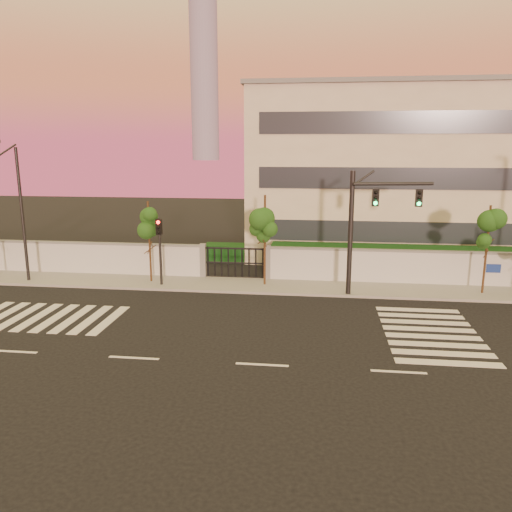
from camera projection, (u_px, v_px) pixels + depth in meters
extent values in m
plane|color=black|center=(262.00, 365.00, 18.71)|extent=(120.00, 120.00, 0.00)
cube|color=gray|center=(282.00, 287.00, 28.87)|extent=(60.00, 3.00, 0.15)
cube|color=silver|center=(14.00, 257.00, 32.23)|extent=(25.00, 0.30, 2.00)
cube|color=slate|center=(12.00, 241.00, 32.00)|extent=(25.00, 0.36, 0.12)
cube|color=slate|center=(203.00, 261.00, 30.71)|extent=(0.35, 0.35, 2.20)
cube|color=slate|center=(268.00, 263.00, 30.23)|extent=(0.35, 0.35, 2.20)
cube|color=#0F3310|center=(429.00, 262.00, 31.49)|extent=(20.00, 2.00, 1.80)
cube|color=#0F3310|center=(56.00, 254.00, 34.54)|extent=(12.00, 1.80, 1.40)
cube|color=#0F3310|center=(247.00, 253.00, 35.42)|extent=(6.00, 1.50, 1.20)
cube|color=beige|center=(413.00, 174.00, 37.67)|extent=(24.00, 12.00, 12.00)
cube|color=#262D38|center=(426.00, 233.00, 32.58)|extent=(22.00, 0.08, 1.40)
cube|color=#262D38|center=(430.00, 179.00, 31.83)|extent=(22.00, 0.08, 1.40)
cube|color=#262D38|center=(434.00, 122.00, 31.08)|extent=(22.00, 0.08, 1.40)
cube|color=slate|center=(418.00, 89.00, 36.35)|extent=(24.40, 12.40, 0.30)
cylinder|color=gray|center=(204.00, 63.00, 286.04)|extent=(16.00, 16.00, 110.00)
cube|color=silver|center=(3.00, 315.00, 24.16)|extent=(0.50, 4.00, 0.02)
cube|color=silver|center=(20.00, 316.00, 24.05)|extent=(0.50, 4.00, 0.02)
cube|color=silver|center=(38.00, 317.00, 23.94)|extent=(0.50, 4.00, 0.02)
cube|color=silver|center=(55.00, 318.00, 23.84)|extent=(0.50, 4.00, 0.02)
cube|color=silver|center=(73.00, 318.00, 23.73)|extent=(0.50, 4.00, 0.02)
cube|color=silver|center=(91.00, 319.00, 23.62)|extent=(0.50, 4.00, 0.02)
cube|color=silver|center=(109.00, 320.00, 23.51)|extent=(0.50, 4.00, 0.02)
cube|color=silver|center=(449.00, 363.00, 18.84)|extent=(4.00, 0.50, 0.02)
cube|color=silver|center=(443.00, 353.00, 19.71)|extent=(4.00, 0.50, 0.02)
cube|color=silver|center=(438.00, 345.00, 20.59)|extent=(4.00, 0.50, 0.02)
cube|color=silver|center=(433.00, 337.00, 21.46)|extent=(4.00, 0.50, 0.02)
cube|color=silver|center=(429.00, 329.00, 22.33)|extent=(4.00, 0.50, 0.02)
cube|color=silver|center=(424.00, 322.00, 23.20)|extent=(4.00, 0.50, 0.02)
cube|color=silver|center=(421.00, 316.00, 24.08)|extent=(4.00, 0.50, 0.02)
cube|color=silver|center=(417.00, 310.00, 24.95)|extent=(4.00, 0.50, 0.02)
cube|color=silver|center=(14.00, 351.00, 19.91)|extent=(2.00, 0.15, 0.01)
cube|color=silver|center=(134.00, 358.00, 19.31)|extent=(2.00, 0.15, 0.01)
cube|color=silver|center=(262.00, 365.00, 18.71)|extent=(2.00, 0.15, 0.01)
cube|color=silver|center=(399.00, 372.00, 18.11)|extent=(2.00, 0.15, 0.01)
cylinder|color=#382314|center=(150.00, 243.00, 29.32)|extent=(0.12, 0.12, 4.92)
sphere|color=#1B4112|center=(148.00, 218.00, 29.01)|extent=(1.08, 1.08, 1.08)
sphere|color=#1B4112|center=(156.00, 230.00, 29.31)|extent=(0.83, 0.83, 0.83)
sphere|color=#1B4112|center=(143.00, 227.00, 29.00)|extent=(0.79, 0.79, 0.79)
cylinder|color=#382314|center=(265.00, 242.00, 28.58)|extent=(0.13, 0.13, 5.35)
sphere|color=#1B4112|center=(265.00, 214.00, 28.23)|extent=(1.17, 1.17, 1.17)
sphere|color=#1B4112|center=(272.00, 227.00, 28.57)|extent=(0.90, 0.90, 0.90)
sphere|color=#1B4112|center=(259.00, 224.00, 28.23)|extent=(0.85, 0.85, 0.85)
cylinder|color=#382314|center=(486.00, 251.00, 26.92)|extent=(0.12, 0.12, 4.97)
sphere|color=#1B4112|center=(489.00, 224.00, 26.60)|extent=(1.09, 1.09, 1.09)
sphere|color=#1B4112|center=(493.00, 237.00, 26.91)|extent=(0.83, 0.83, 0.83)
sphere|color=#1B4112|center=(483.00, 233.00, 26.59)|extent=(0.79, 0.79, 0.79)
cylinder|color=black|center=(350.00, 235.00, 26.54)|extent=(0.26, 0.26, 6.79)
cylinder|color=black|center=(393.00, 184.00, 25.70)|extent=(4.13, 0.86, 0.18)
cube|color=black|center=(376.00, 198.00, 25.91)|extent=(0.38, 0.20, 0.99)
sphere|color=#0CF259|center=(375.00, 204.00, 25.87)|extent=(0.22, 0.22, 0.22)
cube|color=black|center=(419.00, 198.00, 25.64)|extent=(0.38, 0.20, 0.99)
sphere|color=#0CF259|center=(419.00, 204.00, 25.60)|extent=(0.22, 0.22, 0.22)
cylinder|color=black|center=(160.00, 252.00, 28.69)|extent=(0.15, 0.15, 4.09)
cube|color=black|center=(159.00, 227.00, 28.31)|extent=(0.32, 0.16, 0.82)
sphere|color=red|center=(158.00, 223.00, 28.15)|extent=(0.18, 0.18, 0.18)
cylinder|color=black|center=(22.00, 217.00, 29.23)|extent=(0.18, 0.18, 7.98)
cylinder|color=black|center=(6.00, 151.00, 27.54)|extent=(0.10, 1.91, 0.78)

